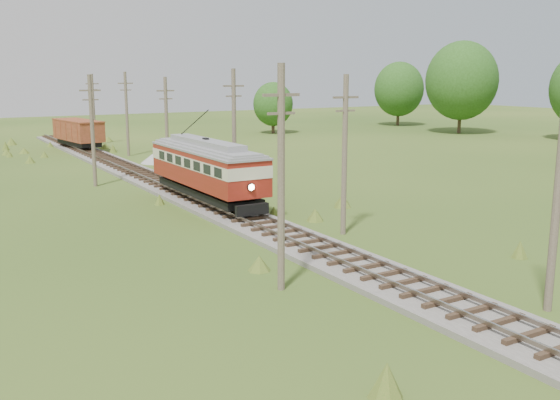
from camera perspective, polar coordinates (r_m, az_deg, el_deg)
railbed_main at (r=46.55m, az=-9.31°, el=0.86°), size 3.60×96.00×0.57m
streetcar at (r=41.35m, az=-6.75°, el=3.14°), size 2.97×12.79×5.83m
gondola at (r=75.61m, az=-17.96°, el=5.96°), size 4.08×9.22×2.96m
gravel_pile at (r=62.91m, az=-10.91°, el=3.90°), size 3.58×3.80×1.30m
utility_pole_r_1 at (r=24.28m, az=24.05°, el=0.53°), size 0.30×0.30×8.80m
utility_pole_r_2 at (r=33.51m, az=5.93°, el=4.23°), size 1.60×0.30×8.60m
utility_pole_r_3 at (r=44.51m, az=-4.21°, el=6.27°), size 1.60×0.30×9.00m
utility_pole_r_4 at (r=56.37m, az=-10.33°, el=6.87°), size 1.60×0.30×8.40m
utility_pole_r_5 at (r=68.78m, az=-13.84°, el=7.72°), size 1.60×0.30×8.90m
utility_pole_r_6 at (r=81.25m, az=-16.67°, el=8.01°), size 1.60×0.30×8.70m
utility_pole_l_a at (r=24.41m, az=0.11°, el=2.12°), size 1.60×0.30×9.00m
utility_pole_l_b at (r=50.34m, az=-16.79°, el=6.18°), size 1.60×0.30×8.60m
tree_right_4 at (r=97.07m, az=16.28°, el=10.43°), size 10.50×10.50×13.53m
tree_right_5 at (r=110.02m, az=10.82°, el=9.93°), size 8.40×8.40×10.82m
tree_mid_b at (r=93.25m, az=-0.64°, el=8.76°), size 5.88×5.88×7.57m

